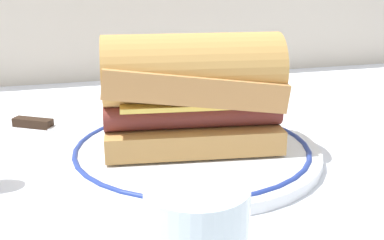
{
  "coord_description": "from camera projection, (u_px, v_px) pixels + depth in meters",
  "views": [
    {
      "loc": [
        -0.11,
        -0.51,
        0.21
      ],
      "look_at": [
        0.02,
        -0.02,
        0.04
      ],
      "focal_mm": 45.1,
      "sensor_mm": 36.0,
      "label": 1
    }
  ],
  "objects": [
    {
      "name": "butter_knife",
      "position": [
        51.0,
        126.0,
        0.65
      ],
      "size": [
        0.12,
        0.09,
        0.01
      ],
      "color": "silver",
      "rests_on": "ground_plane"
    },
    {
      "name": "ground_plane",
      "position": [
        168.0,
        154.0,
        0.56
      ],
      "size": [
        1.5,
        1.5,
        0.0
      ],
      "primitive_type": "plane",
      "color": "silver"
    },
    {
      "name": "plate",
      "position": [
        192.0,
        151.0,
        0.55
      ],
      "size": [
        0.29,
        0.29,
        0.01
      ],
      "color": "white",
      "rests_on": "ground_plane"
    },
    {
      "name": "sausage_sandwich",
      "position": [
        192.0,
        90.0,
        0.53
      ],
      "size": [
        0.2,
        0.12,
        0.13
      ],
      "rotation": [
        0.0,
        0.0,
        -0.13
      ],
      "color": "tan",
      "rests_on": "plate"
    }
  ]
}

